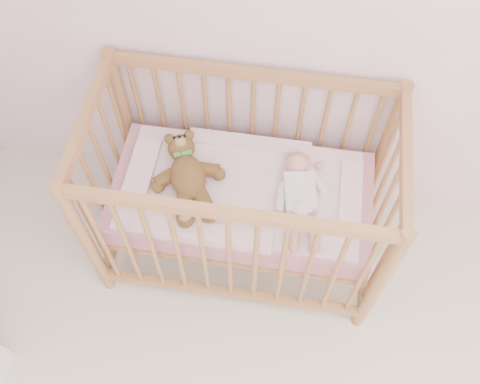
# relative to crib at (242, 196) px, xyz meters

# --- Properties ---
(wall_back) EXTENTS (4.00, 0.02, 2.70)m
(wall_back) POSITION_rel_crib_xyz_m (0.46, 0.40, 0.85)
(wall_back) COLOR white
(wall_back) RESTS_ON floor
(crib) EXTENTS (1.36, 0.76, 1.00)m
(crib) POSITION_rel_crib_xyz_m (0.00, 0.00, 0.00)
(crib) COLOR #B7764D
(crib) RESTS_ON floor
(mattress) EXTENTS (1.22, 0.62, 0.13)m
(mattress) POSITION_rel_crib_xyz_m (0.00, 0.00, -0.01)
(mattress) COLOR #C67B89
(mattress) RESTS_ON crib
(blanket) EXTENTS (1.10, 0.58, 0.06)m
(blanket) POSITION_rel_crib_xyz_m (-0.00, 0.00, 0.06)
(blanket) COLOR #F0A5BB
(blanket) RESTS_ON mattress
(baby) EXTENTS (0.35, 0.57, 0.13)m
(baby) POSITION_rel_crib_xyz_m (0.27, -0.02, 0.14)
(baby) COLOR white
(baby) RESTS_ON blanket
(teddy_bear) EXTENTS (0.53, 0.61, 0.14)m
(teddy_bear) POSITION_rel_crib_xyz_m (-0.24, -0.02, 0.15)
(teddy_bear) COLOR brown
(teddy_bear) RESTS_ON blanket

